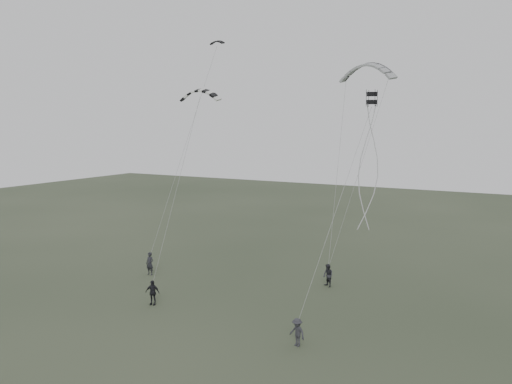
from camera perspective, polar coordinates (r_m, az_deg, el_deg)
The scene contains 9 objects.
ground at distance 32.22m, azimuth -6.12°, elevation -13.51°, with size 140.00×140.00×0.00m, color #2E3926.
flyer_left at distance 40.21m, azimuth -12.03°, elevation -8.00°, with size 0.65×0.43×1.80m, color #212227.
flyer_right at distance 36.91m, azimuth 8.23°, elevation -9.43°, with size 0.81×0.63×1.66m, color #26262C.
flyer_center at distance 33.74m, azimuth -11.75°, elevation -11.18°, with size 0.95×0.40×1.63m, color black.
flyer_far at distance 27.39m, azimuth 4.72°, elevation -15.68°, with size 0.98×0.56×1.51m, color #2C2C31.
kite_dark_small at distance 45.14m, azimuth -4.48°, elevation 16.80°, with size 1.33×0.40×0.47m, color black, non-canonical shape.
kite_pale_large at distance 39.77m, azimuth 12.59°, elevation 14.02°, with size 4.44×1.00×1.78m, color #989A9C, non-canonical shape.
kite_striped at distance 35.48m, azimuth -6.42°, elevation 11.47°, with size 2.86×0.71×1.14m, color black, non-canonical shape.
kite_box at distance 29.24m, azimuth 13.10°, elevation 10.42°, with size 0.57×0.57×0.69m, color black, non-canonical shape.
Camera 1 is at (17.14, -24.74, 11.51)m, focal length 35.00 mm.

